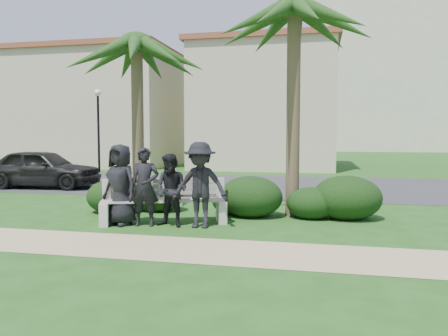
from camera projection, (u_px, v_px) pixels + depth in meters
The scene contains 21 objects.
ground at pixel (213, 227), 9.06m from camera, with size 160.00×160.00×0.00m, color #1E4C15.
footpath at pixel (187, 249), 7.30m from camera, with size 30.00×1.60×0.01m, color tan.
asphalt_street at pixel (262, 185), 16.86m from camera, with size 160.00×8.00×0.01m, color #2D2D30.
stucco_bldg_left at pixel (101, 109), 28.87m from camera, with size 10.40×8.40×7.30m.
stucco_bldg_right at pixel (267, 107), 26.55m from camera, with size 8.40×8.40×7.30m.
hotel_tower at pixel (410, 50), 58.72m from camera, with size 26.00×18.00×37.30m.
street_lamp at pixel (98, 116), 22.44m from camera, with size 0.36×0.36×4.29m.
park_bench at pixel (165, 204), 9.47m from camera, with size 2.86×1.45×0.93m.
man_a at pixel (120, 185), 9.27m from camera, with size 0.84×0.55×1.72m, color black.
man_b at pixel (145, 187), 9.17m from camera, with size 0.61×0.40×1.66m, color black.
man_c at pixel (171, 190), 9.08m from camera, with size 0.74×0.58×1.53m, color black.
man_d at pixel (200, 185), 8.98m from camera, with size 1.15×0.66×1.77m, color black.
hedge_a at pixel (112, 196), 10.77m from camera, with size 1.30×1.07×0.85m, color black.
hedge_b at pixel (158, 194), 11.03m from camera, with size 1.28×1.06×0.83m, color black.
hedge_c at pixel (233, 200), 10.59m from camera, with size 1.05×0.86×0.68m, color black.
hedge_d at pixel (251, 196), 10.27m from camera, with size 1.52×1.25×0.99m, color black.
hedge_e at pixel (312, 202), 10.03m from camera, with size 1.15×0.95×0.75m, color black.
hedge_f at pixel (347, 196), 9.97m from camera, with size 1.58×1.30×1.03m, color black.
palm_left at pixel (137, 45), 11.59m from camera, with size 3.00×3.00×5.28m.
palm_right at pixel (294, 10), 10.15m from camera, with size 3.00×3.00×5.79m.
car_a at pixel (42, 169), 15.94m from camera, with size 1.67×4.15×1.42m, color black.
Camera 1 is at (2.13, -8.69, 1.89)m, focal length 35.00 mm.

